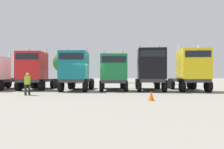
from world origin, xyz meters
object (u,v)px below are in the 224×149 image
Objects in this scene: traffic_cone_near at (151,96)px; semi_truck_yellow at (191,70)px; semi_truck_red at (35,71)px; visitor_with_camera at (27,82)px; semi_truck_green at (113,72)px; semi_truck_black at (150,70)px; semi_truck_teal at (76,71)px.

semi_truck_yellow is at bearing 57.34° from traffic_cone_near.
semi_truck_red is 15.26m from semi_truck_yellow.
traffic_cone_near is (8.75, -2.17, -0.68)m from visitor_with_camera.
traffic_cone_near is at bearing 15.18° from semi_truck_green.
semi_truck_yellow is 10.96× the size of traffic_cone_near.
traffic_cone_near is (-4.46, -6.97, -1.69)m from semi_truck_yellow.
semi_truck_green is 7.27m from semi_truck_yellow.
semi_truck_black is at bearing 81.85° from semi_truck_green.
visitor_with_camera is (-9.49, -4.81, -1.08)m from semi_truck_black.
visitor_with_camera is 3.00× the size of traffic_cone_near.
semi_truck_yellow is 3.65× the size of visitor_with_camera.
semi_truck_black is 3.69× the size of visitor_with_camera.
semi_truck_black is at bearing -90.94° from semi_truck_yellow.
semi_truck_red is 11.54m from semi_truck_black.
visitor_with_camera is (-2.43, -4.14, -0.94)m from semi_truck_teal.
semi_truck_black reaches higher than visitor_with_camera.
visitor_with_camera is at bearing -63.19° from semi_truck_black.
semi_truck_teal is 7.10m from semi_truck_black.
semi_truck_red reaches higher than semi_truck_teal.
semi_truck_teal is 10.80m from semi_truck_yellow.
semi_truck_teal is at bearing -83.81° from semi_truck_green.
semi_truck_black is at bearing 83.92° from traffic_cone_near.
semi_truck_black is at bearing 84.68° from semi_truck_red.
semi_truck_green is at bearing 111.58° from traffic_cone_near.
semi_truck_teal is 0.95× the size of semi_truck_green.
semi_truck_red is 0.93× the size of semi_truck_green.
semi_truck_red is 0.97× the size of semi_truck_yellow.
semi_truck_teal reaches higher than traffic_cone_near.
semi_truck_red is 4.53m from semi_truck_teal.
semi_truck_black is (3.55, -0.11, 0.25)m from semi_truck_green.
semi_truck_green is at bearing -91.82° from semi_truck_black.
semi_truck_yellow reaches higher than visitor_with_camera.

